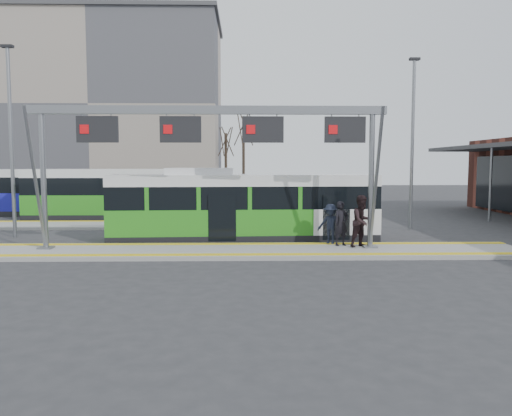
{
  "coord_description": "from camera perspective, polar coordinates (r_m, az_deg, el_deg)",
  "views": [
    {
      "loc": [
        0.84,
        -18.02,
        3.23
      ],
      "look_at": [
        1.3,
        3.0,
        1.39
      ],
      "focal_mm": 35.0,
      "sensor_mm": 36.0,
      "label": 1
    }
  ],
  "objects": [
    {
      "name": "tree_left",
      "position": [
        50.58,
        -3.48,
        7.53
      ],
      "size": [
        1.4,
        1.4,
        7.22
      ],
      "color": "#382B21",
      "rests_on": "ground"
    },
    {
      "name": "hero_bus",
      "position": [
        21.3,
        -1.49,
        0.1
      ],
      "size": [
        11.33,
        2.93,
        3.09
      ],
      "rotation": [
        0.0,
        0.0,
        0.05
      ],
      "color": "black",
      "rests_on": "ground"
    },
    {
      "name": "bg_bus_green",
      "position": [
        30.51,
        -14.3,
        1.52
      ],
      "size": [
        11.87,
        2.61,
        2.96
      ],
      "rotation": [
        0.0,
        0.0,
        -0.01
      ],
      "color": "black",
      "rests_on": "ground"
    },
    {
      "name": "tree_mid",
      "position": [
        50.7,
        -1.44,
        9.17
      ],
      "size": [
        1.4,
        1.4,
        9.13
      ],
      "color": "#382B21",
      "rests_on": "ground"
    },
    {
      "name": "gantry",
      "position": [
        18.35,
        -5.02,
        8.31
      ],
      "size": [
        13.0,
        1.68,
        5.2
      ],
      "color": "slate",
      "rests_on": "platform_main"
    },
    {
      "name": "lamp_west",
      "position": [
        24.47,
        -26.2,
        7.29
      ],
      "size": [
        0.5,
        0.25,
        8.37
      ],
      "color": "slate",
      "rests_on": "ground"
    },
    {
      "name": "apartment_block",
      "position": [
        56.34,
        -16.84,
        10.88
      ],
      "size": [
        24.5,
        12.5,
        18.4
      ],
      "color": "gray",
      "rests_on": "ground"
    },
    {
      "name": "platform_second",
      "position": [
        26.65,
        -11.72,
        -1.91
      ],
      "size": [
        20.0,
        3.0,
        0.15
      ],
      "primitive_type": "cube",
      "color": "gray",
      "rests_on": "ground"
    },
    {
      "name": "passenger_c",
      "position": [
        19.54,
        8.5,
        -1.83
      ],
      "size": [
        1.16,
        0.96,
        1.56
      ],
      "primitive_type": "imported",
      "rotation": [
        0.0,
        0.0,
        -0.45
      ],
      "color": "#1A1F2F",
      "rests_on": "platform_main"
    },
    {
      "name": "tactile_main",
      "position": [
        18.3,
        -3.88,
        -4.68
      ],
      "size": [
        22.0,
        2.65,
        0.02
      ],
      "color": "yellow",
      "rests_on": "platform_main"
    },
    {
      "name": "passenger_b",
      "position": [
        19.04,
        12.06,
        -1.48
      ],
      "size": [
        1.18,
        1.1,
        1.94
      ],
      "primitive_type": "imported",
      "rotation": [
        0.0,
        0.0,
        0.51
      ],
      "color": "black",
      "rests_on": "platform_main"
    },
    {
      "name": "tactile_second",
      "position": [
        27.77,
        -11.29,
        -1.45
      ],
      "size": [
        20.0,
        0.35,
        0.02
      ],
      "color": "yellow",
      "rests_on": "platform_second"
    },
    {
      "name": "ground",
      "position": [
        18.33,
        -3.88,
        -5.17
      ],
      "size": [
        120.0,
        120.0,
        0.0
      ],
      "primitive_type": "plane",
      "color": "#2D2D30",
      "rests_on": "ground"
    },
    {
      "name": "passenger_a",
      "position": [
        19.23,
        9.7,
        -1.76
      ],
      "size": [
        0.73,
        0.63,
        1.69
      ],
      "primitive_type": "imported",
      "rotation": [
        0.0,
        0.0,
        0.45
      ],
      "color": "black",
      "rests_on": "platform_main"
    },
    {
      "name": "platform_main",
      "position": [
        18.32,
        -3.88,
        -4.94
      ],
      "size": [
        22.0,
        3.0,
        0.15
      ],
      "primitive_type": "cube",
      "color": "gray",
      "rests_on": "ground"
    },
    {
      "name": "lamp_east",
      "position": [
        25.9,
        17.44,
        7.44
      ],
      "size": [
        0.5,
        0.25,
        8.39
      ],
      "color": "slate",
      "rests_on": "ground"
    }
  ]
}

